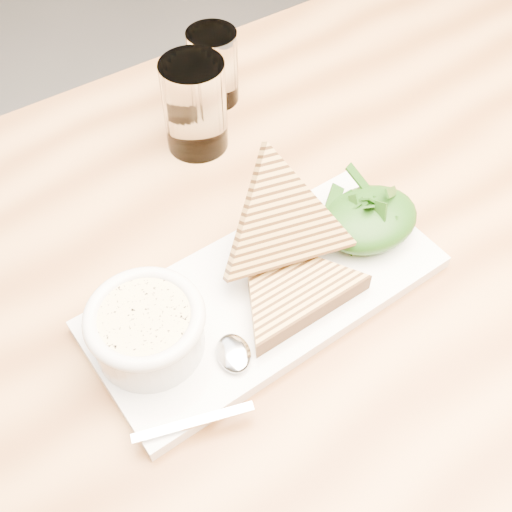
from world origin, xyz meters
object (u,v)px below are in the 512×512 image
platter (266,293)px  glass_near (195,106)px  table_top (308,245)px  soup_bowl (148,333)px  glass_far (213,67)px

platter → glass_near: glass_near is taller
table_top → soup_bowl: size_ratio=11.31×
soup_bowl → table_top: bearing=12.2°
platter → soup_bowl: size_ratio=3.52×
soup_bowl → glass_near: bearing=53.6°
table_top → glass_far: bearing=84.3°
glass_near → glass_far: glass_near is taller
table_top → glass_far: size_ratio=11.88×
platter → glass_far: (0.12, 0.33, 0.04)m
soup_bowl → glass_near: (0.19, 0.25, 0.02)m
platter → glass_far: size_ratio=3.70×
platter → table_top: bearing=28.7°
table_top → soup_bowl: (-0.22, -0.05, 0.06)m
platter → soup_bowl: (-0.13, 0.00, 0.03)m
glass_far → table_top: bearing=-95.7°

